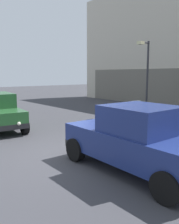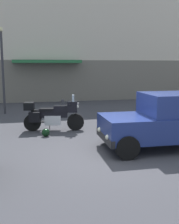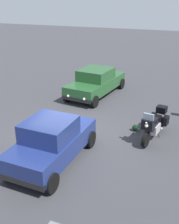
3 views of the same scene
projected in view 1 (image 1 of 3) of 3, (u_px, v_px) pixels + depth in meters
ground_plane at (79, 153)px, 7.35m from camera, size 80.00×80.00×0.00m
motorcycle at (123, 117)px, 10.18m from camera, size 2.25×0.93×1.36m
helmet at (104, 129)px, 9.99m from camera, size 0.28×0.28×0.28m
car_wagon_end at (136, 139)px, 5.94m from camera, size 3.91×1.86×1.64m
streetlamp_curbside at (146, 70)px, 14.02m from camera, size 0.28×0.94×4.25m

